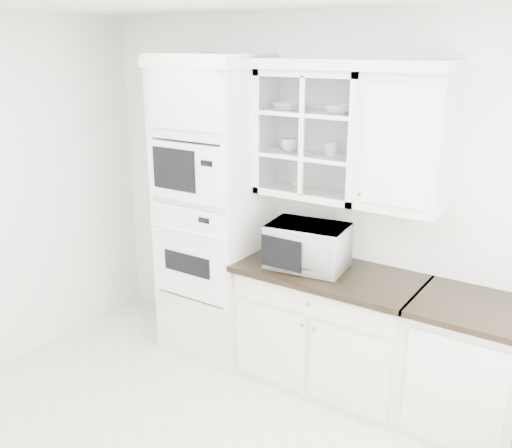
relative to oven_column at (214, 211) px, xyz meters
The scene contains 12 objects.
room_shell 1.37m from the oven_column, 52.79° to the right, with size 4.00×3.50×2.70m.
oven_column is the anchor object (origin of this frame).
base_cabinet_run 1.27m from the oven_column, ahead, with size 1.32×0.67×0.92m.
extra_base_cabinet 2.16m from the oven_column, ahead, with size 0.72×0.67×0.92m.
upper_cabinet_glass 1.03m from the oven_column, 12.10° to the left, with size 0.80×0.33×0.90m.
upper_cabinet_solid 1.60m from the oven_column, ahead, with size 0.55×0.33×0.90m, color silver.
crown_molding 1.33m from the oven_column, 11.90° to the left, with size 2.14×0.38×0.07m, color white.
countertop_microwave 0.87m from the oven_column, ahead, with size 0.55×0.46×0.32m, color white.
bowl_a 1.03m from the oven_column, 16.67° to the left, with size 0.22×0.22×0.05m, color white.
bowl_b 1.30m from the oven_column, ahead, with size 0.19×0.19×0.06m, color white.
cup_a 0.83m from the oven_column, 15.27° to the left, with size 0.12×0.12×0.10m, color white.
cup_b 1.10m from the oven_column, ahead, with size 0.10×0.10×0.10m, color white.
Camera 1 is at (1.94, -2.01, 2.46)m, focal length 40.00 mm.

